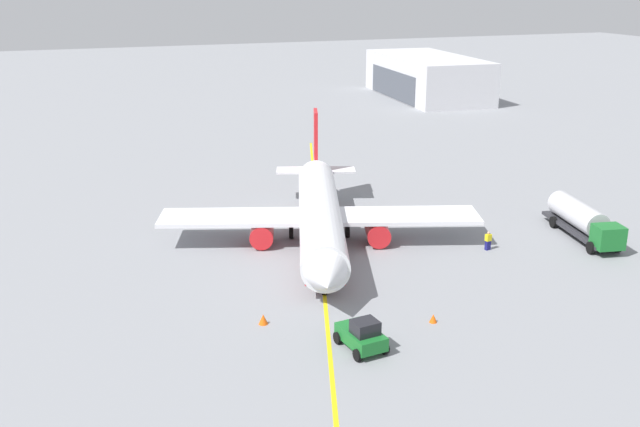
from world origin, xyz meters
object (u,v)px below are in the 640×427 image
refueling_worker (488,241)px  safety_cone_nose (263,319)px  airplane (320,215)px  safety_cone_wingtip (433,318)px  fuel_tanker (583,220)px  pushback_tug (362,335)px

refueling_worker → safety_cone_nose: (7.15, -22.65, -0.45)m
refueling_worker → airplane: bearing=-116.5°
airplane → safety_cone_wingtip: 17.94m
fuel_tanker → pushback_tug: fuel_tanker is taller
refueling_worker → safety_cone_wingtip: bearing=-46.0°
fuel_tanker → safety_cone_nose: size_ratio=15.32×
airplane → pushback_tug: 20.03m
airplane → safety_cone_nose: (13.82, -9.27, -2.30)m
safety_cone_nose → safety_cone_wingtip: (3.85, 11.25, -0.06)m
refueling_worker → safety_cone_wingtip: size_ratio=2.77×
fuel_tanker → refueling_worker: 9.91m
safety_cone_wingtip → airplane: bearing=-173.6°
refueling_worker → safety_cone_nose: 23.76m
pushback_tug → safety_cone_nose: size_ratio=5.19×
airplane → refueling_worker: (6.67, 13.39, -1.85)m
fuel_tanker → safety_cone_wingtip: bearing=-63.2°
airplane → safety_cone_wingtip: airplane is taller
safety_cone_wingtip → safety_cone_nose: bearing=-108.9°
airplane → safety_cone_nose: bearing=-33.8°
fuel_tanker → pushback_tug: bearing=-65.4°
fuel_tanker → safety_cone_nose: (6.90, -32.52, -1.36)m
safety_cone_wingtip → fuel_tanker: bearing=116.8°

